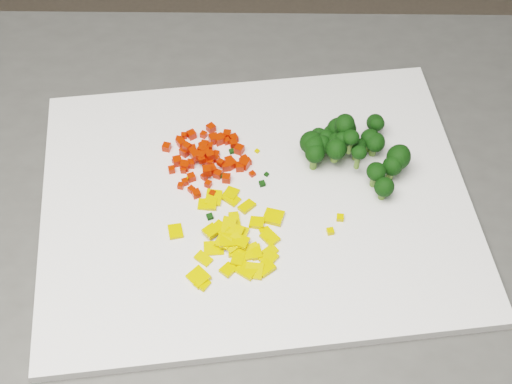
{
  "coord_description": "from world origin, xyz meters",
  "views": [
    {
      "loc": [
        -0.28,
        -0.18,
        1.53
      ],
      "look_at": [
        -0.27,
        0.29,
        0.92
      ],
      "focal_mm": 50.0,
      "sensor_mm": 36.0,
      "label": 1
    }
  ],
  "objects_px": {
    "pepper_pile": "(227,236)",
    "broccoli_pile": "(350,146)",
    "counter_block": "(232,371)",
    "cutting_board": "(256,201)",
    "carrot_pile": "(204,154)"
  },
  "relations": [
    {
      "from": "pepper_pile",
      "to": "broccoli_pile",
      "type": "xyz_separation_m",
      "value": [
        0.13,
        0.1,
        0.02
      ]
    },
    {
      "from": "counter_block",
      "to": "cutting_board",
      "type": "xyz_separation_m",
      "value": [
        0.04,
        0.0,
        0.46
      ]
    },
    {
      "from": "counter_block",
      "to": "broccoli_pile",
      "type": "bearing_deg",
      "value": 19.22
    },
    {
      "from": "cutting_board",
      "to": "pepper_pile",
      "type": "height_order",
      "value": "pepper_pile"
    },
    {
      "from": "carrot_pile",
      "to": "broccoli_pile",
      "type": "distance_m",
      "value": 0.16
    },
    {
      "from": "counter_block",
      "to": "carrot_pile",
      "type": "distance_m",
      "value": 0.48
    },
    {
      "from": "pepper_pile",
      "to": "carrot_pile",
      "type": "bearing_deg",
      "value": 104.44
    },
    {
      "from": "cutting_board",
      "to": "pepper_pile",
      "type": "distance_m",
      "value": 0.06
    },
    {
      "from": "cutting_board",
      "to": "broccoli_pile",
      "type": "xyz_separation_m",
      "value": [
        0.1,
        0.05,
        0.04
      ]
    },
    {
      "from": "carrot_pile",
      "to": "cutting_board",
      "type": "bearing_deg",
      "value": -41.42
    },
    {
      "from": "cutting_board",
      "to": "broccoli_pile",
      "type": "bearing_deg",
      "value": 24.74
    },
    {
      "from": "counter_block",
      "to": "broccoli_pile",
      "type": "distance_m",
      "value": 0.51
    },
    {
      "from": "cutting_board",
      "to": "counter_block",
      "type": "bearing_deg",
      "value": -177.19
    },
    {
      "from": "counter_block",
      "to": "carrot_pile",
      "type": "xyz_separation_m",
      "value": [
        -0.02,
        0.05,
        0.48
      ]
    },
    {
      "from": "carrot_pile",
      "to": "broccoli_pile",
      "type": "bearing_deg",
      "value": -1.04
    }
  ]
}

